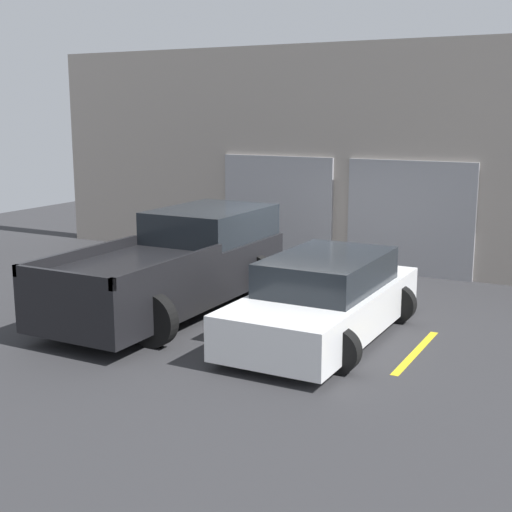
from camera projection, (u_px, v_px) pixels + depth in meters
name	position (u px, v px, depth m)	size (l,w,h in m)	color
ground_plane	(292.00, 298.00, 13.85)	(28.00, 28.00, 0.00)	#2D2D30
shophouse_building	(355.00, 158.00, 16.19)	(16.33, 0.68, 5.05)	#9E9389
pickup_truck	(177.00, 265.00, 12.89)	(2.55, 5.35, 1.72)	black
sedan_white	(325.00, 299.00, 11.32)	(2.19, 4.39, 1.33)	white
parking_stripe_far_left	(104.00, 302.00, 13.50)	(0.12, 2.20, 0.01)	gold
parking_stripe_left	(242.00, 324.00, 12.11)	(0.12, 2.20, 0.01)	gold
parking_stripe_centre	(416.00, 352.00, 10.73)	(0.12, 2.20, 0.01)	gold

